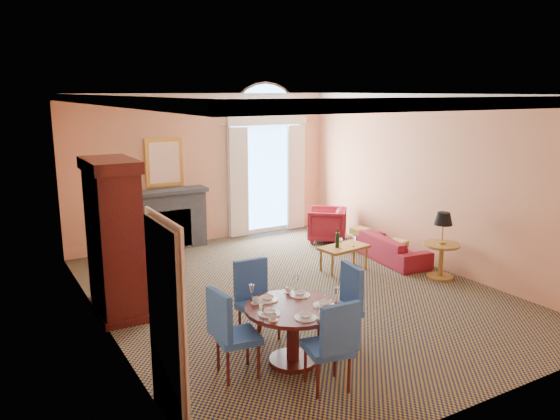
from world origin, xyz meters
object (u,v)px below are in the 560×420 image
armoire (114,241)px  dining_table (293,320)px  armchair (327,225)px  coffee_table (344,248)px  side_table (442,239)px  sofa (392,248)px

armoire → dining_table: bearing=-61.0°
armchair → coffee_table: size_ratio=0.84×
armoire → side_table: size_ratio=1.98×
sofa → armchair: 1.82m
armoire → armchair: size_ratio=2.85×
armoire → sofa: size_ratio=1.34×
armoire → armchair: bearing=19.1°
dining_table → armchair: 5.60m
armoire → side_table: bearing=-13.7°
dining_table → coffee_table: size_ratio=1.20×
armchair → side_table: 3.06m
coffee_table → armoire: bearing=170.7°
dining_table → armchair: bearing=50.8°
coffee_table → armchair: bearing=55.6°
armchair → sofa: bearing=48.8°
sofa → side_table: size_ratio=1.48×
dining_table → coffee_table: (2.64, 2.53, -0.12)m
armchair → side_table: (0.33, -3.02, 0.35)m
dining_table → sofa: size_ratio=0.67×
armchair → coffee_table: (-0.89, -1.81, 0.06)m
dining_table → coffee_table: dining_table is taller
dining_table → side_table: 4.09m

